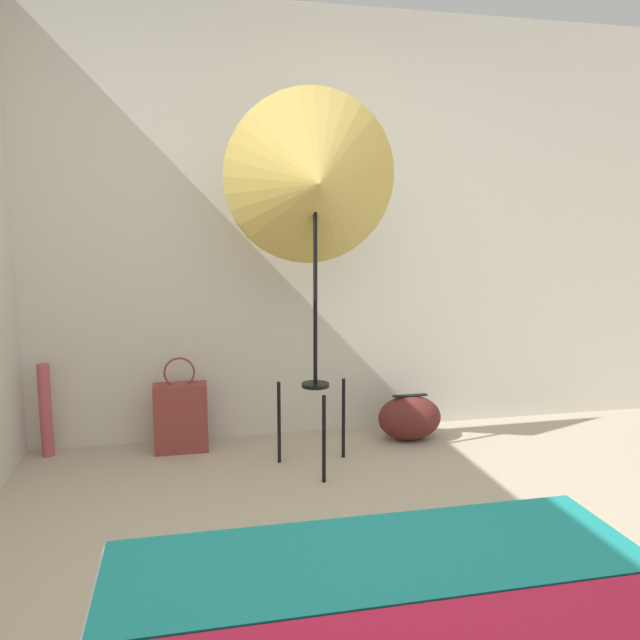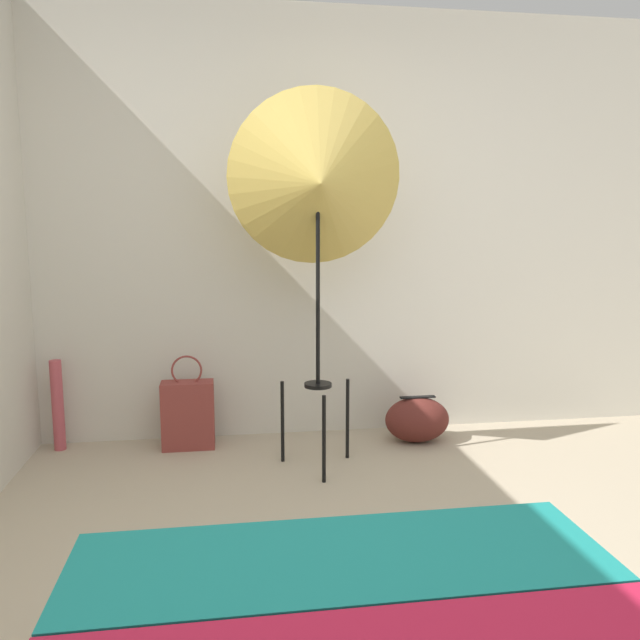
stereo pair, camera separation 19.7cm
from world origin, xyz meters
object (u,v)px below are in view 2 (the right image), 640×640
(duffel_bag, at_px, (417,419))
(paper_roll, at_px, (58,405))
(tote_bag, at_px, (188,414))
(photo_umbrella, at_px, (318,182))

(duffel_bag, height_order, paper_roll, paper_roll)
(tote_bag, xyz_separation_m, duffel_bag, (1.38, -0.09, -0.07))
(tote_bag, distance_m, duffel_bag, 1.38)
(photo_umbrella, bearing_deg, tote_bag, 150.42)
(duffel_bag, xyz_separation_m, paper_roll, (-2.13, 0.17, 0.13))
(tote_bag, relative_size, duffel_bag, 1.42)
(tote_bag, distance_m, paper_roll, 0.76)
(tote_bag, xyz_separation_m, paper_roll, (-0.75, 0.08, 0.06))
(duffel_bag, distance_m, paper_roll, 2.14)
(duffel_bag, relative_size, paper_roll, 0.74)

